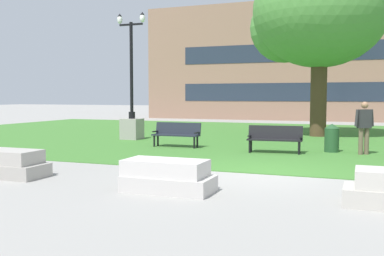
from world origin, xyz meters
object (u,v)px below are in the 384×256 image
object	(u,v)px
concrete_block_center	(8,164)
park_bench_near_right	(275,137)
concrete_block_left	(167,176)
trash_bin	(332,138)
park_bench_near_left	(177,133)
lamp_post_right	(132,114)
person_bystander_near_lawn	(364,125)

from	to	relation	value
concrete_block_center	park_bench_near_right	size ratio (longest dim) A/B	0.99
concrete_block_left	park_bench_near_right	world-z (taller)	park_bench_near_right
concrete_block_center	trash_bin	bearing A→B (deg)	47.51
concrete_block_left	concrete_block_center	bearing A→B (deg)	177.80
park_bench_near_right	trash_bin	world-z (taller)	trash_bin
park_bench_near_left	lamp_post_right	world-z (taller)	lamp_post_right
park_bench_near_left	person_bystander_near_lawn	bearing A→B (deg)	1.36
trash_bin	person_bystander_near_lawn	world-z (taller)	person_bystander_near_lawn
concrete_block_left	park_bench_near_left	bearing A→B (deg)	111.52
park_bench_near_right	park_bench_near_left	bearing A→B (deg)	173.24
park_bench_near_right	person_bystander_near_lawn	xyz separation A→B (m)	(2.77, 0.60, 0.44)
concrete_block_center	trash_bin	xyz separation A→B (m)	(6.88, 7.52, 0.20)
park_bench_near_right	trash_bin	distance (m)	1.99
concrete_block_center	person_bystander_near_lawn	world-z (taller)	person_bystander_near_lawn
park_bench_near_left	lamp_post_right	size ratio (longest dim) A/B	0.33
park_bench_near_right	trash_bin	size ratio (longest dim) A/B	1.92
person_bystander_near_lawn	park_bench_near_right	bearing A→B (deg)	-167.81
concrete_block_left	park_bench_near_left	xyz separation A→B (m)	(-2.84, 7.19, 0.23)
concrete_block_left	lamp_post_right	size ratio (longest dim) A/B	0.33
lamp_post_right	trash_bin	bearing A→B (deg)	-10.31
concrete_block_center	park_bench_near_left	distance (m)	7.17
person_bystander_near_lawn	concrete_block_center	bearing A→B (deg)	-137.70
trash_bin	park_bench_near_right	bearing A→B (deg)	-152.17
park_bench_near_left	lamp_post_right	xyz separation A→B (m)	(-2.98, 2.03, 0.58)
concrete_block_center	park_bench_near_left	bearing A→B (deg)	78.84
park_bench_near_right	trash_bin	xyz separation A→B (m)	(1.76, 0.93, -0.04)
lamp_post_right	concrete_block_left	bearing A→B (deg)	-57.74
concrete_block_center	park_bench_near_right	world-z (taller)	park_bench_near_right
concrete_block_left	person_bystander_near_lawn	xyz separation A→B (m)	(3.68, 7.35, 0.68)
lamp_post_right	concrete_block_center	bearing A→B (deg)	-79.99
concrete_block_center	concrete_block_left	world-z (taller)	same
park_bench_near_right	trash_bin	bearing A→B (deg)	27.83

